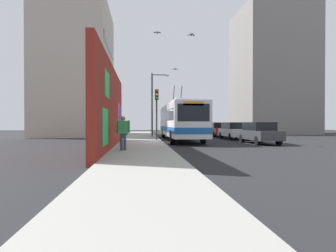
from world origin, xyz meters
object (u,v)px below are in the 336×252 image
(street_lamp, at_px, (154,100))
(traffic_light, at_px, (157,106))
(city_bus, at_px, (180,120))
(pedestrian_near_wall, at_px, (123,130))
(parked_car_dark_gray, at_px, (259,132))
(parked_car_red, at_px, (218,129))
(parked_car_black, at_px, (205,128))
(parked_car_white, at_px, (234,130))

(street_lamp, bearing_deg, traffic_light, 179.00)
(city_bus, height_order, pedestrian_near_wall, city_bus)
(pedestrian_near_wall, bearing_deg, parked_car_dark_gray, -60.51)
(parked_car_red, height_order, parked_car_black, same)
(parked_car_black, bearing_deg, street_lamp, 136.92)
(parked_car_dark_gray, relative_size, parked_car_black, 0.90)
(city_bus, distance_m, traffic_light, 2.95)
(parked_car_red, relative_size, street_lamp, 0.74)
(parked_car_white, height_order, parked_car_black, same)
(pedestrian_near_wall, bearing_deg, parked_car_white, -41.44)
(parked_car_black, xyz_separation_m, street_lamp, (-7.74, 7.24, 3.07))
(parked_car_black, bearing_deg, parked_car_red, -180.00)
(street_lamp, bearing_deg, pedestrian_near_wall, 171.06)
(parked_car_white, bearing_deg, parked_car_black, -0.00)
(parked_car_black, distance_m, pedestrian_near_wall, 24.20)
(parked_car_dark_gray, xyz_separation_m, parked_car_white, (5.40, 0.00, 0.00))
(traffic_light, bearing_deg, pedestrian_near_wall, 165.17)
(parked_car_dark_gray, xyz_separation_m, traffic_light, (2.82, 7.35, 2.08))
(parked_car_dark_gray, xyz_separation_m, parked_car_black, (16.86, -0.00, 0.00))
(parked_car_red, xyz_separation_m, street_lamp, (-1.57, 7.24, 3.07))
(parked_car_red, bearing_deg, pedestrian_near_wall, 149.37)
(parked_car_black, xyz_separation_m, pedestrian_near_wall, (-22.25, 9.52, 0.33))
(city_bus, bearing_deg, parked_car_dark_gray, -130.74)
(street_lamp, bearing_deg, parked_car_white, -117.21)
(parked_car_red, bearing_deg, city_bus, 140.08)
(parked_car_black, height_order, street_lamp, street_lamp)
(city_bus, relative_size, parked_car_white, 2.86)
(parked_car_white, distance_m, street_lamp, 8.70)
(traffic_light, bearing_deg, parked_car_black, -27.63)
(parked_car_white, distance_m, pedestrian_near_wall, 14.39)
(city_bus, distance_m, parked_car_black, 13.46)
(city_bus, height_order, street_lamp, street_lamp)
(parked_car_dark_gray, distance_m, parked_car_white, 5.40)
(parked_car_white, height_order, street_lamp, street_lamp)
(street_lamp, bearing_deg, parked_car_dark_gray, -141.57)
(pedestrian_near_wall, bearing_deg, traffic_light, -14.83)
(city_bus, bearing_deg, parked_car_black, -22.78)
(parked_car_dark_gray, bearing_deg, pedestrian_near_wall, 119.49)
(parked_car_red, bearing_deg, street_lamp, 102.25)
(parked_car_dark_gray, height_order, parked_car_black, same)
(city_bus, height_order, parked_car_red, city_bus)
(pedestrian_near_wall, distance_m, street_lamp, 14.94)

